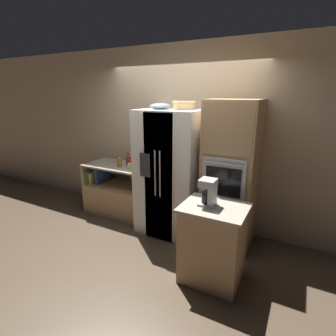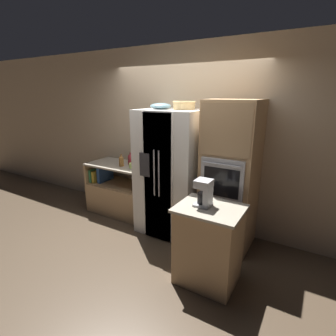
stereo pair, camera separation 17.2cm
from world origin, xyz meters
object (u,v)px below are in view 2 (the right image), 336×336
wall_oven (230,176)px  bottle_short (121,161)px  refrigerator (172,173)px  fruit_bowl (161,106)px  wicker_basket (184,105)px  mug (132,165)px  coffee_maker (205,192)px  bottle_tall (130,159)px

wall_oven → bottle_short: 1.86m
refrigerator → fruit_bowl: (-0.17, -0.02, 0.97)m
refrigerator → wicker_basket: 1.01m
fruit_bowl → mug: 1.13m
refrigerator → bottle_short: 0.98m
refrigerator → bottle_short: size_ratio=9.01×
fruit_bowl → coffee_maker: (1.05, -0.80, -0.83)m
mug → wicker_basket: bearing=3.4°
bottle_short → mug: bearing=1.8°
refrigerator → wall_oven: (0.88, 0.06, 0.08)m
refrigerator → mug: size_ratio=14.78×
wicker_basket → bottle_tall: (-1.07, 0.10, -0.93)m
fruit_bowl → bottle_short: bearing=178.5°
bottle_tall → fruit_bowl: bearing=-14.1°
bottle_short → coffee_maker: size_ratio=0.71×
refrigerator → mug: bearing=179.5°
refrigerator → coffee_maker: size_ratio=6.35×
refrigerator → bottle_tall: (-0.91, 0.16, 0.06)m
wicker_basket → fruit_bowl: size_ratio=1.07×
wall_oven → wicker_basket: bearing=179.6°
coffee_maker → wicker_basket: bearing=129.3°
fruit_bowl → bottle_short: size_ratio=1.45×
wicker_basket → bottle_short: 1.47m
refrigerator → wall_oven: size_ratio=0.93×
bottle_short → bottle_tall: bearing=68.5°
bottle_tall → coffee_maker: bearing=-28.8°
refrigerator → fruit_bowl: size_ratio=6.22×
wicker_basket → bottle_tall: size_ratio=1.52×
refrigerator → bottle_short: bearing=180.0°
bottle_tall → coffee_maker: (1.79, -0.98, 0.08)m
coffee_maker → fruit_bowl: bearing=142.8°
fruit_bowl → coffee_maker: 1.56m
fruit_bowl → bottle_tall: bearing=165.9°
fruit_bowl → wall_oven: bearing=4.2°
bottle_short → wall_oven: bearing=1.7°
bottle_tall → wicker_basket: bearing=-5.5°
bottle_tall → refrigerator: bearing=-10.3°
refrigerator → fruit_bowl: 0.99m
wicker_basket → bottle_tall: wicker_basket is taller
fruit_bowl → bottle_short: fruit_bowl is taller
bottle_tall → coffee_maker: size_ratio=0.72×
fruit_bowl → refrigerator: bearing=6.7°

